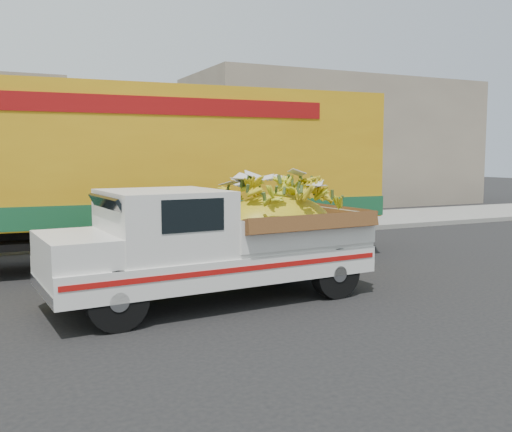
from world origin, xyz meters
name	(u,v)px	position (x,y,z in m)	size (l,w,h in m)	color
ground	(119,326)	(0.00, 0.00, 0.00)	(100.00, 100.00, 0.00)	black
curb	(59,248)	(0.00, 6.98, 0.07)	(60.00, 0.25, 0.15)	gray
sidewalk	(50,237)	(0.00, 9.08, 0.07)	(60.00, 4.00, 0.14)	gray
building_right	(334,143)	(14.00, 15.98, 3.00)	(14.00, 6.00, 6.00)	gray
pickup_truck	(234,239)	(2.07, 0.74, 0.99)	(5.38, 2.29, 1.84)	black
semi_trailer	(119,167)	(1.02, 4.52, 2.12)	(12.04, 3.27, 3.80)	black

